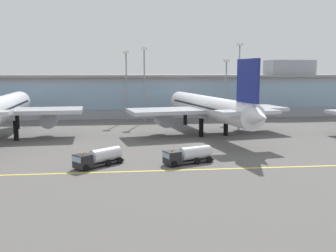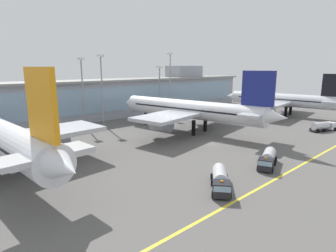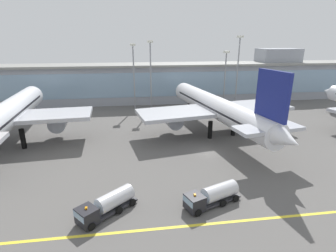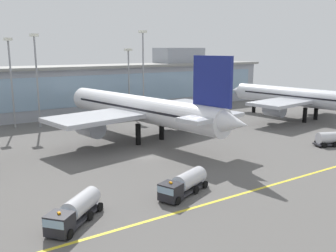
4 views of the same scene
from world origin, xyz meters
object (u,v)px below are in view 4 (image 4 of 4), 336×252
(airliner_far_right, at_px, (302,98))
(apron_light_mast_centre, at_px, (129,71))
(baggage_tug_near, at_px, (183,184))
(apron_light_mast_far_east, at_px, (36,67))
(apron_light_mast_east, at_px, (10,69))
(apron_light_mast_west, at_px, (143,61))
(airliner_near_right, at_px, (140,109))
(fuel_tanker_truck, at_px, (74,211))

(airliner_far_right, bearing_deg, apron_light_mast_centre, 40.94)
(baggage_tug_near, bearing_deg, apron_light_mast_centre, -132.35)
(apron_light_mast_far_east, bearing_deg, apron_light_mast_east, 156.78)
(baggage_tug_near, distance_m, apron_light_mast_west, 63.59)
(apron_light_mast_centre, bearing_deg, airliner_near_right, -112.93)
(apron_light_mast_far_east, bearing_deg, apron_light_mast_centre, 5.35)
(fuel_tanker_truck, height_order, apron_light_mast_far_east, apron_light_mast_far_east)
(apron_light_mast_west, distance_m, apron_light_mast_far_east, 30.27)
(apron_light_mast_west, bearing_deg, apron_light_mast_centre, 147.43)
(airliner_far_right, distance_m, apron_light_mast_east, 76.67)
(airliner_near_right, bearing_deg, airliner_far_right, -105.37)
(apron_light_mast_centre, bearing_deg, fuel_tanker_truck, -122.54)
(airliner_near_right, relative_size, apron_light_mast_west, 2.25)
(airliner_near_right, bearing_deg, apron_light_mast_west, -41.23)
(airliner_near_right, xyz_separation_m, fuel_tanker_truck, (-25.71, -30.90, -5.18))
(apron_light_mast_far_east, bearing_deg, airliner_far_right, -25.08)
(fuel_tanker_truck, relative_size, apron_light_mast_east, 0.38)
(airliner_far_right, bearing_deg, apron_light_mast_east, 57.16)
(airliner_near_right, bearing_deg, apron_light_mast_far_east, 20.18)
(baggage_tug_near, xyz_separation_m, apron_light_mast_west, (25.83, 56.28, 14.46))
(apron_light_mast_west, bearing_deg, airliner_far_right, -41.97)
(airliner_near_right, distance_m, apron_light_mast_centre, 30.94)
(airliner_near_right, distance_m, airliner_far_right, 48.87)
(apron_light_mast_far_east, bearing_deg, fuel_tanker_truck, -100.89)
(airliner_near_right, height_order, airliner_far_right, airliner_near_right)
(airliner_far_right, relative_size, fuel_tanker_truck, 5.80)
(fuel_tanker_truck, xyz_separation_m, apron_light_mast_west, (41.08, 56.47, 14.46))
(airliner_near_right, xyz_separation_m, baggage_tug_near, (-10.47, -30.70, -5.18))
(apron_light_mast_west, xyz_separation_m, apron_light_mast_centre, (-3.58, 2.29, -2.81))
(apron_light_mast_west, xyz_separation_m, apron_light_mast_east, (-35.80, 2.17, -1.39))
(airliner_near_right, bearing_deg, apron_light_mast_centre, -33.16)
(baggage_tug_near, bearing_deg, airliner_far_right, -177.54)
(airliner_near_right, height_order, apron_light_mast_west, apron_light_mast_west)
(airliner_far_right, xyz_separation_m, baggage_tug_near, (-59.13, -26.32, -4.63))
(fuel_tanker_truck, height_order, apron_light_mast_east, apron_light_mast_east)
(baggage_tug_near, distance_m, apron_light_mast_far_east, 57.87)
(baggage_tug_near, relative_size, apron_light_mast_west, 0.38)
(airliner_near_right, distance_m, baggage_tug_near, 32.85)
(airliner_near_right, xyz_separation_m, apron_light_mast_centre, (11.79, 27.86, 6.47))
(airliner_far_right, bearing_deg, apron_light_mast_west, 40.12)
(fuel_tanker_truck, height_order, apron_light_mast_centre, apron_light_mast_centre)
(fuel_tanker_truck, relative_size, apron_light_mast_centre, 0.43)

